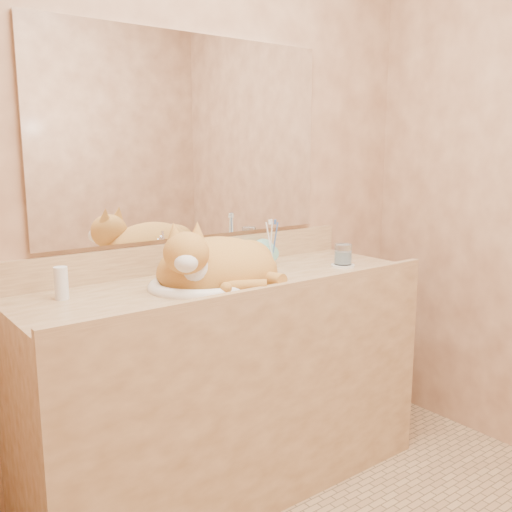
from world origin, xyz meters
TOP-DOWN VIEW (x-y plane):
  - wall_back at (0.00, 1.00)m, footprint 2.40×0.02m
  - vanity_counter at (0.00, 0.72)m, footprint 1.60×0.55m
  - mirror at (0.00, 0.99)m, footprint 1.30×0.02m
  - sink_basin at (-0.09, 0.70)m, footprint 0.52×0.46m
  - faucet at (-0.09, 0.88)m, footprint 0.06×0.11m
  - cat at (-0.08, 0.69)m, footprint 0.57×0.53m
  - soap_dispenser at (0.26, 0.84)m, footprint 0.12×0.12m
  - toothbrush_cup at (0.30, 0.82)m, footprint 0.13×0.13m
  - toothbrushes at (0.30, 0.82)m, footprint 0.03×0.03m
  - saucer at (0.54, 0.64)m, footprint 0.10×0.10m
  - water_glass at (0.54, 0.64)m, footprint 0.07×0.07m
  - lotion_bottle at (-0.60, 0.84)m, footprint 0.05×0.05m

SIDE VIEW (x-z plane):
  - vanity_counter at x=0.00m, z-range 0.00..0.85m
  - saucer at x=0.54m, z-range 0.85..0.86m
  - toothbrush_cup at x=0.30m, z-range 0.85..0.95m
  - water_glass at x=0.54m, z-range 0.86..0.95m
  - lotion_bottle at x=-0.60m, z-range 0.85..0.96m
  - sink_basin at x=-0.09m, z-range 0.85..0.99m
  - faucet at x=-0.09m, z-range 0.85..1.00m
  - cat at x=-0.08m, z-range 0.80..1.05m
  - soap_dispenser at x=0.26m, z-range 0.85..1.05m
  - toothbrushes at x=0.30m, z-range 0.87..1.07m
  - wall_back at x=0.00m, z-range 0.00..2.50m
  - mirror at x=0.00m, z-range 0.99..1.79m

